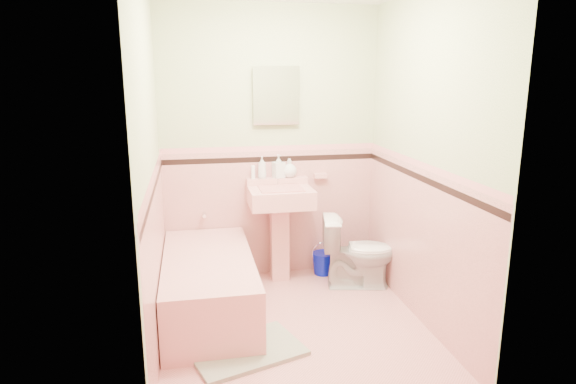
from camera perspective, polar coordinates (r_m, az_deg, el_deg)
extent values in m
plane|color=pink|center=(4.00, 0.71, -14.92)|extent=(2.20, 2.20, 0.00)
plane|color=beige|center=(4.65, -2.02, 5.37)|extent=(2.50, 0.00, 2.50)
plane|color=beige|center=(2.54, 5.85, -1.39)|extent=(2.50, 0.00, 2.50)
plane|color=beige|center=(3.52, -15.40, 2.32)|extent=(0.00, 2.50, 2.50)
plane|color=beige|center=(3.91, 15.30, 3.39)|extent=(0.00, 2.50, 2.50)
plane|color=pink|center=(4.77, -1.93, -2.40)|extent=(2.00, 0.00, 2.00)
plane|color=pink|center=(2.79, 5.45, -14.37)|extent=(2.00, 0.00, 2.00)
plane|color=pink|center=(3.69, -14.59, -7.62)|extent=(0.00, 2.20, 2.20)
plane|color=pink|center=(4.06, 14.59, -5.68)|extent=(0.00, 2.20, 2.20)
plane|color=black|center=(4.65, -1.97, 3.76)|extent=(2.00, 0.00, 2.00)
plane|color=black|center=(2.59, 5.67, -4.07)|extent=(2.00, 0.00, 2.00)
plane|color=black|center=(3.54, -14.98, 0.27)|extent=(0.00, 2.20, 2.20)
plane|color=black|center=(3.92, 14.95, 1.51)|extent=(0.00, 2.20, 2.20)
plane|color=pink|center=(4.64, -1.98, 4.97)|extent=(2.00, 0.00, 2.00)
plane|color=pink|center=(2.56, 5.72, -1.94)|extent=(2.00, 0.00, 2.00)
plane|color=pink|center=(3.52, -15.08, 1.86)|extent=(0.00, 2.20, 2.20)
plane|color=pink|center=(3.91, 15.04, 2.95)|extent=(0.00, 2.20, 2.20)
cube|color=pink|center=(4.13, -8.98, -10.66)|extent=(0.70, 1.50, 0.45)
cylinder|color=silver|center=(4.67, -9.51, -2.54)|extent=(0.04, 0.12, 0.04)
cylinder|color=silver|center=(4.61, -1.18, 1.53)|extent=(0.02, 0.02, 0.10)
cube|color=white|center=(4.59, -1.38, 10.91)|extent=(0.39, 0.04, 0.49)
cube|color=pink|center=(4.76, 3.69, 1.87)|extent=(0.12, 0.07, 0.04)
imported|color=#B2B2B2|center=(4.61, -2.97, 2.82)|extent=(0.09, 0.09, 0.20)
imported|color=#B2B2B2|center=(4.63, -1.07, 2.96)|extent=(0.12, 0.12, 0.22)
imported|color=#B2B2B2|center=(4.65, 0.15, 2.75)|extent=(0.16, 0.16, 0.17)
cylinder|color=white|center=(4.61, -4.00, 2.27)|extent=(0.04, 0.04, 0.12)
imported|color=white|center=(4.59, 8.01, -6.75)|extent=(0.70, 0.48, 0.65)
cube|color=gray|center=(3.66, -4.77, -17.54)|extent=(0.87, 0.71, 0.03)
cube|color=#BF1E59|center=(3.72, -6.96, -16.35)|extent=(0.15, 0.09, 0.06)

